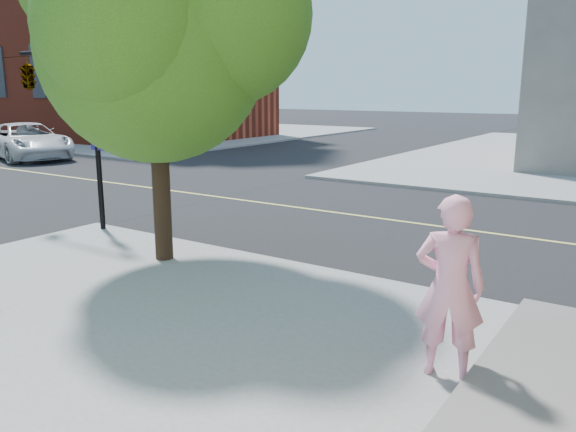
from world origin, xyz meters
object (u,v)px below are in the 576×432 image
Objects in this scene: car_a at (27,141)px; signal_pole at (37,78)px; street_tree at (158,20)px; man_on_phone at (450,287)px.

signal_pole is at bearing -105.23° from car_a.
street_tree reaches higher than car_a.
man_on_phone is at bearing -14.45° from street_tree.
signal_pole is (-4.85, 0.86, -0.87)m from street_tree.
signal_pole is at bearing 169.97° from street_tree.
street_tree is at bearing -100.05° from car_a.
street_tree is 19.37m from car_a.
man_on_phone is 6.59m from street_tree.
man_on_phone is 10.94m from signal_pole.
car_a is (-22.84, 9.60, -0.29)m from man_on_phone.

